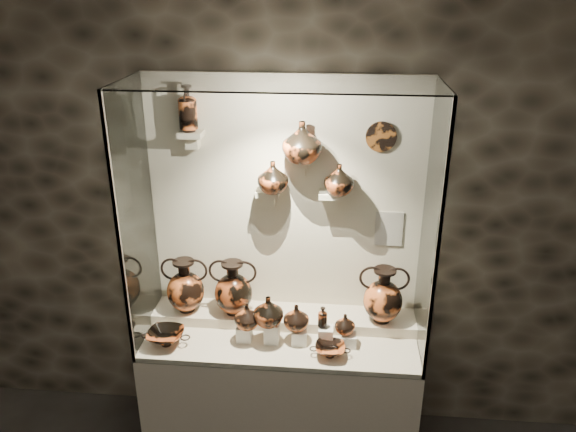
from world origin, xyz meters
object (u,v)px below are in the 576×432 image
object	(u,v)px
ovoid_vase_b	(302,142)
ovoid_vase_c	(339,179)
lekythos_small	(323,316)
lekythos_tall	(188,106)
kylix_left	(166,336)
jug_c	(296,317)
jug_e	(345,324)
amphora_mid	(233,287)
amphora_left	(185,285)
jug_b	(268,311)
kylix_right	(330,349)
jug_a	(247,316)
amphora_right	(383,295)
ovoid_vase_a	(273,177)

from	to	relation	value
ovoid_vase_b	ovoid_vase_c	world-z (taller)	ovoid_vase_b
lekythos_small	lekythos_tall	world-z (taller)	lekythos_tall
kylix_left	jug_c	bearing A→B (deg)	24.06
jug_e	amphora_mid	bearing A→B (deg)	-173.42
amphora_left	jug_b	bearing A→B (deg)	-21.36
amphora_mid	kylix_right	size ratio (longest dim) A/B	1.59
jug_c	ovoid_vase_b	size ratio (longest dim) A/B	0.69
amphora_left	ovoid_vase_b	bearing A→B (deg)	1.55
jug_c	amphora_mid	bearing A→B (deg)	162.45
jug_c	kylix_right	world-z (taller)	jug_c
jug_b	lekythos_small	size ratio (longest dim) A/B	1.24
ovoid_vase_b	lekythos_small	bearing A→B (deg)	-37.13
ovoid_vase_b	jug_e	bearing A→B (deg)	-17.66
amphora_mid	lekythos_small	bearing A→B (deg)	1.25
lekythos_small	kylix_right	bearing A→B (deg)	-83.39
jug_b	ovoid_vase_b	bearing A→B (deg)	40.87
ovoid_vase_b	ovoid_vase_c	size ratio (longest dim) A/B	1.29
jug_b	amphora_left	bearing A→B (deg)	146.43
jug_e	kylix_left	distance (m)	1.09
jug_a	ovoid_vase_b	size ratio (longest dim) A/B	0.69
amphora_right	jug_b	size ratio (longest dim) A/B	1.92
kylix_left	ovoid_vase_a	distance (m)	1.17
lekythos_small	ovoid_vase_a	bearing A→B (deg)	126.06
jug_c	lekythos_tall	distance (m)	1.40
amphora_left	jug_b	size ratio (longest dim) A/B	1.89
kylix_right	kylix_left	bearing A→B (deg)	165.19
jug_e	amphora_right	bearing A→B (deg)	57.74
ovoid_vase_c	ovoid_vase_a	bearing A→B (deg)	171.79
kylix_left	ovoid_vase_c	bearing A→B (deg)	35.05
jug_a	jug_e	distance (m)	0.59
jug_a	kylix_left	xyz separation A→B (m)	(-0.49, -0.08, -0.12)
jug_a	ovoid_vase_a	bearing A→B (deg)	50.81
amphora_mid	jug_b	distance (m)	0.33
amphora_right	jug_b	distance (m)	0.72
ovoid_vase_c	jug_c	bearing A→B (deg)	-142.62
amphora_right	jug_b	xyz separation A→B (m)	(-0.69, -0.21, -0.03)
amphora_left	lekythos_tall	xyz separation A→B (m)	(0.07, 0.08, 1.14)
jug_e	kylix_right	xyz separation A→B (m)	(-0.08, -0.13, -0.10)
jug_a	jug_e	bearing A→B (deg)	-9.10
ovoid_vase_a	ovoid_vase_b	world-z (taller)	ovoid_vase_b
ovoid_vase_c	amphora_right	bearing A→B (deg)	-20.34
jug_e	jug_b	bearing A→B (deg)	-155.55
ovoid_vase_c	kylix_left	bearing A→B (deg)	-170.04
amphora_right	jug_c	distance (m)	0.56
amphora_right	kylix_left	xyz separation A→B (m)	(-1.31, -0.28, -0.20)
jug_b	jug_a	bearing A→B (deg)	166.96
amphora_mid	ovoid_vase_a	xyz separation A→B (m)	(0.25, 0.05, 0.73)
kylix_left	ovoid_vase_a	size ratio (longest dim) A/B	1.48
jug_b	jug_c	distance (m)	0.18
lekythos_small	kylix_left	xyz separation A→B (m)	(-0.95, -0.10, -0.14)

